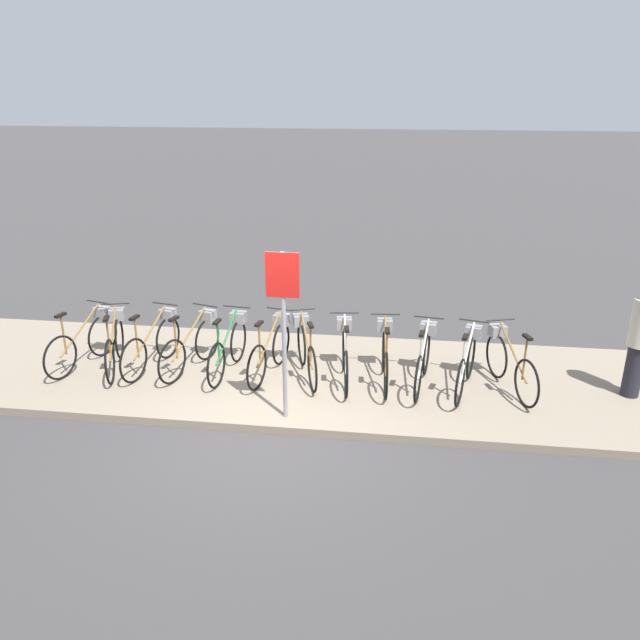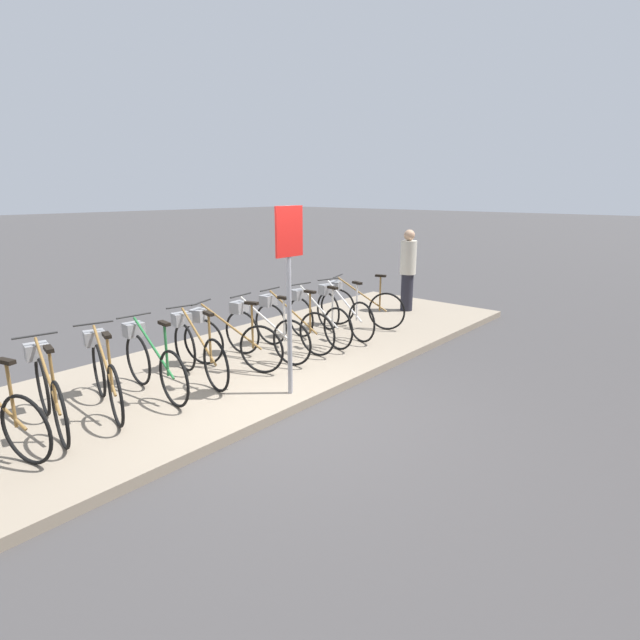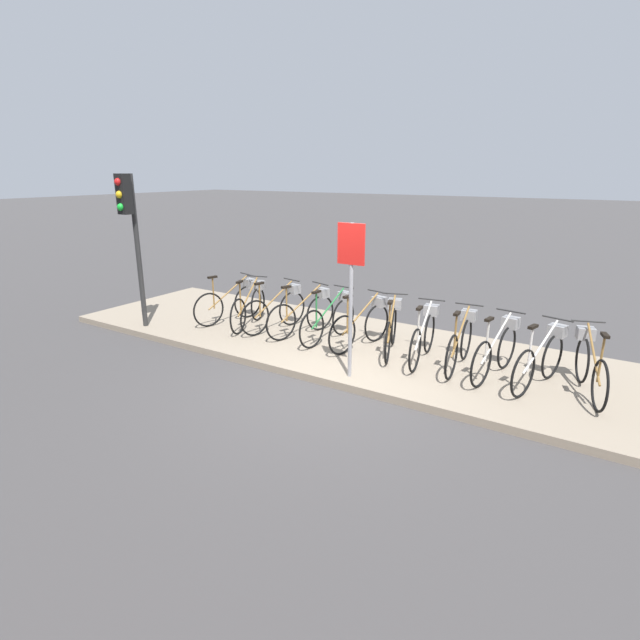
{
  "view_description": "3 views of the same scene",
  "coord_description": "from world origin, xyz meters",
  "views": [
    {
      "loc": [
        1.72,
        -7.23,
        4.49
      ],
      "look_at": [
        0.6,
        1.14,
        1.27
      ],
      "focal_mm": 35.0,
      "sensor_mm": 36.0,
      "label": 1
    },
    {
      "loc": [
        -4.06,
        -3.93,
        2.66
      ],
      "look_at": [
        0.94,
        0.41,
        0.94
      ],
      "focal_mm": 28.0,
      "sensor_mm": 36.0,
      "label": 2
    },
    {
      "loc": [
        3.71,
        -6.04,
        3.21
      ],
      "look_at": [
        -0.56,
        0.68,
        0.81
      ],
      "focal_mm": 28.0,
      "sensor_mm": 36.0,
      "label": 3
    }
  ],
  "objects": [
    {
      "name": "ground_plane",
      "position": [
        0.0,
        0.0,
        0.0
      ],
      "size": [
        120.0,
        120.0,
        0.0
      ],
      "primitive_type": "plane",
      "color": "#423F3F"
    },
    {
      "name": "sidewalk",
      "position": [
        0.0,
        1.68,
        0.06
      ],
      "size": [
        12.9,
        3.37,
        0.12
      ],
      "color": "gray",
      "rests_on": "ground_plane"
    },
    {
      "name": "parked_bicycle_0",
      "position": [
        -3.33,
        1.58,
        0.57
      ],
      "size": [
        0.57,
        1.65,
        1.04
      ],
      "color": "black",
      "rests_on": "sidewalk"
    },
    {
      "name": "parked_bicycle_1",
      "position": [
        -2.81,
        1.53,
        0.57
      ],
      "size": [
        0.61,
        1.63,
        1.04
      ],
      "color": "black",
      "rests_on": "sidewalk"
    },
    {
      "name": "parked_bicycle_2",
      "position": [
        -2.18,
        1.63,
        0.57
      ],
      "size": [
        0.51,
        1.66,
        1.04
      ],
      "color": "black",
      "rests_on": "sidewalk"
    },
    {
      "name": "parked_bicycle_3",
      "position": [
        -1.54,
        1.66,
        0.57
      ],
      "size": [
        0.61,
        1.64,
        1.04
      ],
      "color": "black",
      "rests_on": "sidewalk"
    },
    {
      "name": "parked_bicycle_4",
      "position": [
        -0.93,
        1.64,
        0.57
      ],
      "size": [
        0.46,
        1.69,
        1.04
      ],
      "color": "black",
      "rests_on": "sidewalk"
    },
    {
      "name": "parked_bicycle_5",
      "position": [
        -0.24,
        1.64,
        0.57
      ],
      "size": [
        0.5,
        1.67,
        1.04
      ],
      "color": "black",
      "rests_on": "sidewalk"
    },
    {
      "name": "parked_bicycle_6",
      "position": [
        0.3,
        1.67,
        0.57
      ],
      "size": [
        0.66,
        1.61,
        1.04
      ],
      "color": "black",
      "rests_on": "sidewalk"
    },
    {
      "name": "parked_bicycle_7",
      "position": [
        0.93,
        1.6,
        0.57
      ],
      "size": [
        0.46,
        1.68,
        1.04
      ],
      "color": "black",
      "rests_on": "sidewalk"
    },
    {
      "name": "parked_bicycle_8",
      "position": [
        1.55,
        1.62,
        0.57
      ],
      "size": [
        0.46,
        1.69,
        1.04
      ],
      "color": "black",
      "rests_on": "sidewalk"
    },
    {
      "name": "parked_bicycle_9",
      "position": [
        2.13,
        1.56,
        0.57
      ],
      "size": [
        0.46,
        1.68,
        1.04
      ],
      "color": "black",
      "rests_on": "sidewalk"
    },
    {
      "name": "parked_bicycle_10",
      "position": [
        2.78,
        1.51,
        0.57
      ],
      "size": [
        0.57,
        1.65,
        1.04
      ],
      "color": "black",
      "rests_on": "sidewalk"
    },
    {
      "name": "parked_bicycle_11",
      "position": [
        3.4,
        1.62,
        0.57
      ],
      "size": [
        0.65,
        1.62,
        1.04
      ],
      "color": "black",
      "rests_on": "sidewalk"
    },
    {
      "name": "traffic_light",
      "position": [
        -4.64,
        0.23,
        2.31
      ],
      "size": [
        0.24,
        0.4,
        3.03
      ],
      "color": "#2D2D2D",
      "rests_on": "sidewalk"
    },
    {
      "name": "sign_post",
      "position": [
        0.23,
        0.29,
        1.73
      ],
      "size": [
        0.44,
        0.07,
        2.37
      ],
      "color": "#99999E",
      "rests_on": "sidewalk"
    }
  ]
}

